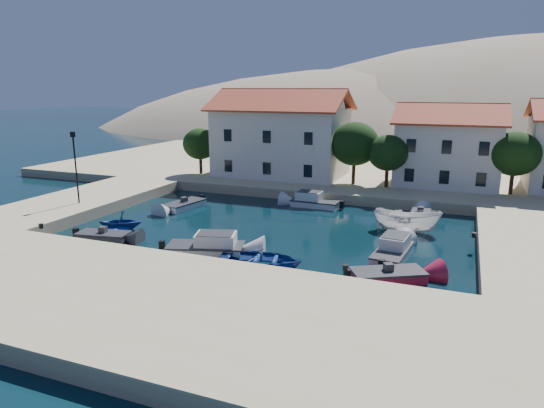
{
  "coord_description": "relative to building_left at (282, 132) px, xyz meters",
  "views": [
    {
      "loc": [
        13.56,
        -24.19,
        10.9
      ],
      "look_at": [
        -0.05,
        10.05,
        2.0
      ],
      "focal_mm": 32.0,
      "sensor_mm": 36.0,
      "label": 1
    }
  ],
  "objects": [
    {
      "name": "ground",
      "position": [
        6.0,
        -28.0,
        -5.94
      ],
      "size": [
        400.0,
        400.0,
        0.0
      ],
      "primitive_type": "plane",
      "color": "black",
      "rests_on": "ground"
    },
    {
      "name": "quay_south",
      "position": [
        6.0,
        -34.0,
        -5.44
      ],
      "size": [
        52.0,
        12.0,
        1.0
      ],
      "primitive_type": "cube",
      "color": "tan",
      "rests_on": "ground"
    },
    {
      "name": "quay_west",
      "position": [
        -13.0,
        -18.0,
        -5.44
      ],
      "size": [
        8.0,
        20.0,
        1.0
      ],
      "primitive_type": "cube",
      "color": "tan",
      "rests_on": "ground"
    },
    {
      "name": "quay_north",
      "position": [
        8.0,
        10.0,
        -5.44
      ],
      "size": [
        80.0,
        36.0,
        1.0
      ],
      "primitive_type": "cube",
      "color": "tan",
      "rests_on": "ground"
    },
    {
      "name": "hills",
      "position": [
        26.64,
        95.62,
        -29.34
      ],
      "size": [
        254.0,
        176.0,
        99.0
      ],
      "color": "gray",
      "rests_on": "ground"
    },
    {
      "name": "building_left",
      "position": [
        0.0,
        0.0,
        0.0
      ],
      "size": [
        14.7,
        9.45,
        9.7
      ],
      "color": "beige",
      "rests_on": "quay_north"
    },
    {
      "name": "building_mid",
      "position": [
        18.0,
        1.0,
        -0.71
      ],
      "size": [
        10.5,
        8.4,
        8.3
      ],
      "color": "beige",
      "rests_on": "quay_north"
    },
    {
      "name": "trees",
      "position": [
        10.51,
        -2.54,
        -1.1
      ],
      "size": [
        37.3,
        5.3,
        6.45
      ],
      "color": "#382314",
      "rests_on": "quay_north"
    },
    {
      "name": "lamppost",
      "position": [
        -11.5,
        -20.0,
        -1.18
      ],
      "size": [
        0.35,
        0.25,
        6.22
      ],
      "color": "black",
      "rests_on": "quay_west"
    },
    {
      "name": "bollards",
      "position": [
        8.8,
        -24.13,
        -4.79
      ],
      "size": [
        29.36,
        9.56,
        0.3
      ],
      "color": "black",
      "rests_on": "ground"
    },
    {
      "name": "motorboat_grey_sw",
      "position": [
        -4.35,
        -25.37,
        -5.64
      ],
      "size": [
        3.99,
        2.33,
        1.25
      ],
      "rotation": [
        0.0,
        0.0,
        0.19
      ],
      "color": "#2E2E32",
      "rests_on": "ground"
    },
    {
      "name": "cabin_cruiser_south",
      "position": [
        3.97,
        -25.07,
        -5.46
      ],
      "size": [
        5.51,
        3.59,
        1.6
      ],
      "rotation": [
        0.0,
        0.0,
        0.3
      ],
      "color": "silver",
      "rests_on": "ground"
    },
    {
      "name": "rowboat_south",
      "position": [
        8.35,
        -25.89,
        -5.94
      ],
      "size": [
        5.85,
        4.65,
        1.09
      ],
      "primitive_type": "imported",
      "rotation": [
        0.0,
        0.0,
        1.76
      ],
      "color": "navy",
      "rests_on": "ground"
    },
    {
      "name": "motorboat_red_se",
      "position": [
        16.11,
        -25.33,
        -5.64
      ],
      "size": [
        4.54,
        3.66,
        1.25
      ],
      "rotation": [
        0.0,
        0.0,
        0.51
      ],
      "color": "maroon",
      "rests_on": "ground"
    },
    {
      "name": "cabin_cruiser_east",
      "position": [
        15.8,
        -21.42,
        -5.46
      ],
      "size": [
        2.35,
        4.86,
        1.6
      ],
      "rotation": [
        0.0,
        0.0,
        1.47
      ],
      "color": "silver",
      "rests_on": "ground"
    },
    {
      "name": "boat_east",
      "position": [
        15.94,
        -14.88,
        -5.94
      ],
      "size": [
        5.15,
        2.0,
        1.98
      ],
      "primitive_type": "imported",
      "rotation": [
        0.0,
        0.0,
        1.56
      ],
      "color": "silver",
      "rests_on": "ground"
    },
    {
      "name": "motorboat_white_ne",
      "position": [
        16.58,
        -10.57,
        -5.64
      ],
      "size": [
        1.58,
        3.35,
        1.25
      ],
      "rotation": [
        0.0,
        0.0,
        1.57
      ],
      "color": "silver",
      "rests_on": "ground"
    },
    {
      "name": "rowboat_west",
      "position": [
        -4.88,
        -22.74,
        -5.94
      ],
      "size": [
        4.14,
        3.93,
        1.71
      ],
      "primitive_type": "imported",
      "rotation": [
        0.0,
        0.0,
        -1.12
      ],
      "color": "navy",
      "rests_on": "ground"
    },
    {
      "name": "motorboat_white_west",
      "position": [
        -4.03,
        -14.8,
        -5.64
      ],
      "size": [
        2.64,
        4.57,
        1.25
      ],
      "rotation": [
        0.0,
        0.0,
        -1.75
      ],
      "color": "silver",
      "rests_on": "ground"
    },
    {
      "name": "cabin_cruiser_north",
      "position": [
        7.04,
        -9.81,
        -5.46
      ],
      "size": [
        4.46,
        2.01,
        1.6
      ],
      "rotation": [
        0.0,
        0.0,
        3.11
      ],
      "color": "silver",
      "rests_on": "ground"
    }
  ]
}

